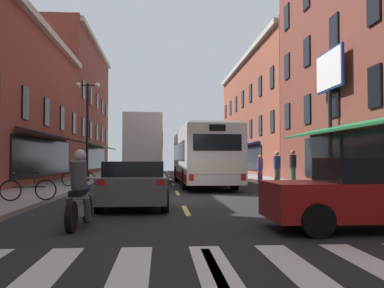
{
  "coord_description": "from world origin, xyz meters",
  "views": [
    {
      "loc": [
        -0.71,
        -15.87,
        1.45
      ],
      "look_at": [
        0.94,
        7.19,
        2.25
      ],
      "focal_mm": 40.88,
      "sensor_mm": 36.0,
      "label": 1
    }
  ],
  "objects_px": {
    "pedestrian_mid": "(260,168)",
    "street_lamp_twin": "(87,127)",
    "pedestrian_far": "(293,166)",
    "sedan_near": "(135,183)",
    "sedan_far": "(376,193)",
    "box_truck": "(144,149)",
    "billboard_sign": "(330,83)",
    "sedan_mid": "(151,167)",
    "transit_bus": "(202,156)",
    "pedestrian_rear": "(277,167)",
    "motorcycle_rider": "(80,194)",
    "bicycle_mid": "(29,189)",
    "bicycle_near": "(79,179)"
  },
  "relations": [
    {
      "from": "pedestrian_mid",
      "to": "street_lamp_twin",
      "type": "xyz_separation_m",
      "value": [
        -10.05,
        0.27,
        2.37
      ]
    },
    {
      "from": "pedestrian_far",
      "to": "street_lamp_twin",
      "type": "height_order",
      "value": "street_lamp_twin"
    },
    {
      "from": "sedan_near",
      "to": "street_lamp_twin",
      "type": "xyz_separation_m",
      "value": [
        -3.45,
        12.15,
        2.6
      ]
    },
    {
      "from": "sedan_far",
      "to": "sedan_near",
      "type": "bearing_deg",
      "value": 138.36
    },
    {
      "from": "box_truck",
      "to": "pedestrian_far",
      "type": "bearing_deg",
      "value": -41.35
    },
    {
      "from": "billboard_sign",
      "to": "sedan_mid",
      "type": "bearing_deg",
      "value": 112.0
    },
    {
      "from": "pedestrian_far",
      "to": "street_lamp_twin",
      "type": "relative_size",
      "value": 0.31
    },
    {
      "from": "transit_bus",
      "to": "pedestrian_rear",
      "type": "height_order",
      "value": "transit_bus"
    },
    {
      "from": "motorcycle_rider",
      "to": "transit_bus",
      "type": "bearing_deg",
      "value": 74.83
    },
    {
      "from": "sedan_far",
      "to": "sedan_mid",
      "type": "bearing_deg",
      "value": 99.44
    },
    {
      "from": "transit_bus",
      "to": "motorcycle_rider",
      "type": "height_order",
      "value": "transit_bus"
    },
    {
      "from": "pedestrian_rear",
      "to": "street_lamp_twin",
      "type": "distance_m",
      "value": 11.01
    },
    {
      "from": "bicycle_mid",
      "to": "sedan_near",
      "type": "bearing_deg",
      "value": -13.53
    },
    {
      "from": "bicycle_mid",
      "to": "pedestrian_far",
      "type": "distance_m",
      "value": 14.03
    },
    {
      "from": "sedan_far",
      "to": "bicycle_near",
      "type": "height_order",
      "value": "sedan_far"
    },
    {
      "from": "pedestrian_far",
      "to": "sedan_near",
      "type": "bearing_deg",
      "value": 137.9
    },
    {
      "from": "billboard_sign",
      "to": "sedan_far",
      "type": "bearing_deg",
      "value": -107.15
    },
    {
      "from": "sedan_near",
      "to": "sedan_far",
      "type": "bearing_deg",
      "value": -41.64
    },
    {
      "from": "street_lamp_twin",
      "to": "pedestrian_far",
      "type": "bearing_deg",
      "value": -14.27
    },
    {
      "from": "billboard_sign",
      "to": "bicycle_near",
      "type": "height_order",
      "value": "billboard_sign"
    },
    {
      "from": "sedan_near",
      "to": "billboard_sign",
      "type": "bearing_deg",
      "value": 35.6
    },
    {
      "from": "box_truck",
      "to": "pedestrian_far",
      "type": "xyz_separation_m",
      "value": [
        8.14,
        -7.16,
        -1.1
      ]
    },
    {
      "from": "bicycle_mid",
      "to": "street_lamp_twin",
      "type": "relative_size",
      "value": 0.29
    },
    {
      "from": "motorcycle_rider",
      "to": "bicycle_near",
      "type": "bearing_deg",
      "value": 100.59
    },
    {
      "from": "sedan_near",
      "to": "street_lamp_twin",
      "type": "bearing_deg",
      "value": 105.83
    },
    {
      "from": "sedan_mid",
      "to": "bicycle_near",
      "type": "height_order",
      "value": "sedan_mid"
    },
    {
      "from": "sedan_mid",
      "to": "motorcycle_rider",
      "type": "height_order",
      "value": "motorcycle_rider"
    },
    {
      "from": "sedan_near",
      "to": "bicycle_mid",
      "type": "relative_size",
      "value": 2.61
    },
    {
      "from": "pedestrian_rear",
      "to": "pedestrian_mid",
      "type": "bearing_deg",
      "value": -57.73
    },
    {
      "from": "pedestrian_mid",
      "to": "pedestrian_rear",
      "type": "bearing_deg",
      "value": 137.33
    },
    {
      "from": "bicycle_near",
      "to": "street_lamp_twin",
      "type": "bearing_deg",
      "value": 93.62
    },
    {
      "from": "bicycle_mid",
      "to": "transit_bus",
      "type": "bearing_deg",
      "value": 57.26
    },
    {
      "from": "sedan_near",
      "to": "sedan_far",
      "type": "relative_size",
      "value": 0.99
    },
    {
      "from": "transit_bus",
      "to": "bicycle_mid",
      "type": "xyz_separation_m",
      "value": [
        -6.45,
        -10.03,
        -1.14
      ]
    },
    {
      "from": "transit_bus",
      "to": "bicycle_mid",
      "type": "bearing_deg",
      "value": -122.74
    },
    {
      "from": "sedan_far",
      "to": "pedestrian_far",
      "type": "bearing_deg",
      "value": 79.66
    },
    {
      "from": "pedestrian_rear",
      "to": "transit_bus",
      "type": "bearing_deg",
      "value": 0.09
    },
    {
      "from": "box_truck",
      "to": "pedestrian_far",
      "type": "relative_size",
      "value": 4.42
    },
    {
      "from": "sedan_far",
      "to": "pedestrian_rear",
      "type": "height_order",
      "value": "pedestrian_rear"
    },
    {
      "from": "transit_bus",
      "to": "sedan_far",
      "type": "relative_size",
      "value": 2.75
    },
    {
      "from": "billboard_sign",
      "to": "sedan_near",
      "type": "xyz_separation_m",
      "value": [
        -8.56,
        -6.13,
        -4.25
      ]
    },
    {
      "from": "box_truck",
      "to": "sedan_mid",
      "type": "distance_m",
      "value": 11.29
    },
    {
      "from": "billboard_sign",
      "to": "street_lamp_twin",
      "type": "height_order",
      "value": "billboard_sign"
    },
    {
      "from": "sedan_mid",
      "to": "pedestrian_mid",
      "type": "relative_size",
      "value": 2.89
    },
    {
      "from": "bicycle_near",
      "to": "pedestrian_far",
      "type": "distance_m",
      "value": 11.04
    },
    {
      "from": "pedestrian_rear",
      "to": "motorcycle_rider",
      "type": "bearing_deg",
      "value": 87.56
    },
    {
      "from": "sedan_near",
      "to": "bicycle_mid",
      "type": "bearing_deg",
      "value": 166.47
    },
    {
      "from": "box_truck",
      "to": "pedestrian_mid",
      "type": "relative_size",
      "value": 5.06
    },
    {
      "from": "bicycle_near",
      "to": "sedan_far",
      "type": "bearing_deg",
      "value": -56.81
    },
    {
      "from": "transit_bus",
      "to": "pedestrian_mid",
      "type": "bearing_deg",
      "value": 16.26
    }
  ]
}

